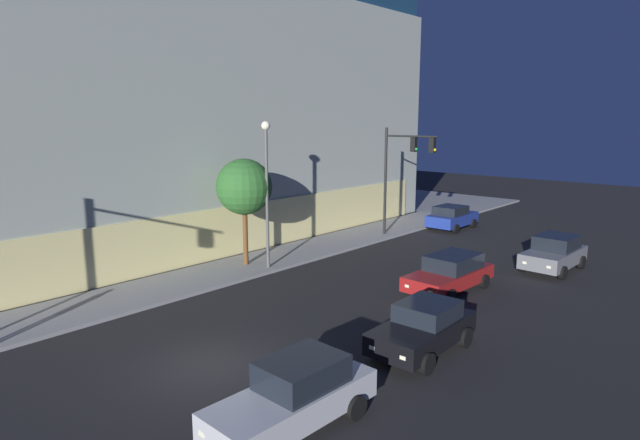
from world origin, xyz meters
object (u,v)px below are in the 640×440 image
car_grey (554,253)px  car_blue (452,217)px  street_lamp_sidewalk (267,176)px  sidewalk_tree (244,187)px  car_black (424,327)px  car_red (450,273)px  traffic_light_far_corner (403,162)px  car_silver (295,395)px  modern_building (145,98)px

car_grey → car_blue: car_grey is taller
street_lamp_sidewalk → car_blue: 16.34m
sidewalk_tree → car_black: 13.13m
car_red → car_grey: bearing=-19.6°
traffic_light_far_corner → car_blue: traffic_light_far_corner is taller
street_lamp_sidewalk → car_silver: 14.94m
traffic_light_far_corner → car_silver: traffic_light_far_corner is taller
car_blue → street_lamp_sidewalk: bearing=173.0°
modern_building → car_blue: 23.22m
car_red → car_blue: 14.20m
car_grey → car_blue: (5.98, 8.97, -0.05)m
car_red → car_blue: car_blue is taller
sidewalk_tree → car_red: sidewalk_tree is taller
car_grey → street_lamp_sidewalk: bearing=131.8°
traffic_light_far_corner → car_black: bearing=-144.4°
traffic_light_far_corner → car_blue: bearing=-10.4°
street_lamp_sidewalk → sidewalk_tree: bearing=105.5°
street_lamp_sidewalk → car_grey: 15.14m
modern_building → street_lamp_sidewalk: size_ratio=4.58×
traffic_light_far_corner → car_black: size_ratio=1.64×
car_silver → car_blue: bearing=19.9°
street_lamp_sidewalk → car_red: (3.18, -8.57, -3.99)m
sidewalk_tree → car_silver: bearing=-126.0°
sidewalk_tree → car_red: bearing=-70.3°
car_blue → car_grey: bearing=-123.7°
modern_building → traffic_light_far_corner: modern_building is taller
traffic_light_far_corner → street_lamp_sidewalk: size_ratio=0.94×
traffic_light_far_corner → car_grey: size_ratio=1.60×
car_silver → car_blue: 26.62m
car_red → car_blue: bearing=27.9°
street_lamp_sidewalk → car_blue: street_lamp_sidewalk is taller
modern_building → traffic_light_far_corner: size_ratio=4.87×
car_silver → car_grey: size_ratio=1.08×
car_silver → car_black: 6.05m
sidewalk_tree → car_blue: 16.76m
sidewalk_tree → car_black: (-2.88, -12.36, -3.36)m
modern_building → car_grey: (7.08, -26.30, -8.20)m
car_red → car_blue: size_ratio=1.17×
modern_building → car_grey: 28.45m
sidewalk_tree → car_black: size_ratio=1.30×
sidewalk_tree → car_grey: (10.11, -12.21, -3.31)m
car_grey → car_red: bearing=160.4°
car_grey → car_silver: bearing=-179.7°
sidewalk_tree → car_blue: sidewalk_tree is taller
sidewalk_tree → street_lamp_sidewalk: bearing=-74.5°
traffic_light_far_corner → modern_building: bearing=116.2°
modern_building → car_red: (0.51, -23.97, -8.26)m
traffic_light_far_corner → car_black: (-13.98, -10.03, -4.11)m
modern_building → car_black: 28.33m
traffic_light_far_corner → car_red: 11.45m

